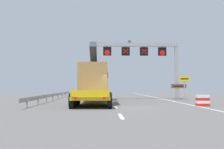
{
  "coord_description": "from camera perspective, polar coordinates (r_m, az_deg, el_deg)",
  "views": [
    {
      "loc": [
        -1.34,
        -19.71,
        1.58
      ],
      "look_at": [
        -0.3,
        7.49,
        2.83
      ],
      "focal_mm": 41.69,
      "sensor_mm": 36.0,
      "label": 1
    }
  ],
  "objects": [
    {
      "name": "ground",
      "position": [
        19.82,
        1.71,
        -7.2
      ],
      "size": [
        112.0,
        112.0,
        0.0
      ],
      "primitive_type": "plane",
      "color": "slate"
    },
    {
      "name": "edge_line_right",
      "position": [
        32.63,
        11.23,
        -5.34
      ],
      "size": [
        0.2,
        63.0,
        0.01
      ],
      "primitive_type": "cube",
      "color": "silver",
      "rests_on": "ground"
    },
    {
      "name": "heavy_haul_truck_yellow",
      "position": [
        25.94,
        -3.72,
        -1.72
      ],
      "size": [
        3.18,
        14.1,
        5.3
      ],
      "color": "yellow",
      "rests_on": "ground"
    },
    {
      "name": "tourist_info_sign_brown",
      "position": [
        32.38,
        14.44,
        -2.78
      ],
      "size": [
        1.85,
        0.15,
        1.86
      ],
      "color": "#9EA0A5",
      "rests_on": "ground"
    },
    {
      "name": "crash_barrier_striped",
      "position": [
        22.06,
        19.25,
        -5.42
      ],
      "size": [
        1.03,
        0.56,
        0.9
      ],
      "color": "red",
      "rests_on": "ground"
    },
    {
      "name": "exit_sign_yellow",
      "position": [
        29.87,
        15.58,
        -1.74
      ],
      "size": [
        1.2,
        0.15,
        2.7
      ],
      "color": "#9EA0A5",
      "rests_on": "ground"
    },
    {
      "name": "lane_markings",
      "position": [
        43.83,
        -0.88,
        -4.69
      ],
      "size": [
        0.2,
        62.76,
        0.01
      ],
      "color": "silver",
      "rests_on": "ground"
    },
    {
      "name": "guardrail_left",
      "position": [
        31.69,
        -12.38,
        -4.41
      ],
      "size": [
        0.13,
        26.93,
        0.76
      ],
      "color": "#999EA3",
      "rests_on": "ground"
    },
    {
      "name": "overhead_lane_gantry",
      "position": [
        32.71,
        7.5,
        4.52
      ],
      "size": [
        11.08,
        0.9,
        7.32
      ],
      "color": "#9EA0A5",
      "rests_on": "ground"
    }
  ]
}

